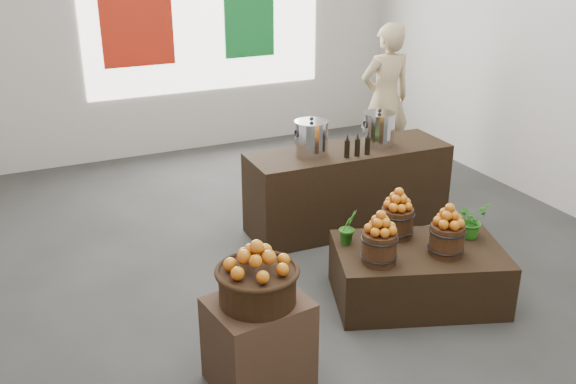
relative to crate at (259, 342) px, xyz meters
name	(u,v)px	position (x,y,z in m)	size (l,w,h in m)	color
ground	(303,258)	(1.03, 1.43, -0.31)	(7.00, 7.00, 0.00)	#353533
deco_red_left	(136,9)	(0.43, 4.90, 1.59)	(0.90, 0.04, 1.40)	#B01E0D
deco_green_right	(249,19)	(1.93, 4.90, 1.39)	(0.70, 0.04, 1.00)	#106A27
crate	(259,342)	(0.00, 0.00, 0.00)	(0.62, 0.50, 0.62)	#4F3525
wicker_basket	(258,286)	(0.00, 0.00, 0.42)	(0.49, 0.49, 0.22)	black
apples_in_basket	(257,256)	(0.00, 0.00, 0.63)	(0.38, 0.38, 0.21)	#900E04
display_table	(418,274)	(1.56, 0.40, -0.08)	(1.33, 0.82, 0.46)	black
apple_bucket_front_left	(379,248)	(1.14, 0.36, 0.28)	(0.27, 0.27, 0.25)	#3D2510
apples_in_bucket_front_left	(381,222)	(1.14, 0.36, 0.49)	(0.20, 0.20, 0.18)	#900E04
apple_bucket_front_right	(447,240)	(1.69, 0.25, 0.28)	(0.27, 0.27, 0.25)	#3D2510
apples_in_bucket_front_right	(449,215)	(1.69, 0.25, 0.49)	(0.20, 0.20, 0.18)	#900E04
apple_bucket_rear	(397,222)	(1.52, 0.68, 0.28)	(0.27, 0.27, 0.25)	#3D2510
apples_in_bucket_rear	(399,199)	(1.52, 0.68, 0.49)	(0.20, 0.20, 0.18)	#900E04
herb_garnish_right	(471,220)	(2.06, 0.41, 0.30)	(0.27, 0.24, 0.30)	#216715
herb_garnish_left	(348,227)	(1.09, 0.74, 0.30)	(0.16, 0.13, 0.29)	#216715
counter	(348,188)	(1.74, 1.86, 0.11)	(2.02, 0.64, 0.83)	black
stock_pot_left	(311,139)	(1.33, 1.87, 0.67)	(0.31, 0.31, 0.31)	silver
stock_pot_center	(378,130)	(2.06, 1.85, 0.67)	(0.31, 0.31, 0.31)	silver
oil_cruets	(360,144)	(1.74, 1.66, 0.63)	(0.22, 0.06, 0.23)	black
shopper	(385,99)	(2.96, 3.10, 0.60)	(0.66, 0.44, 1.82)	tan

